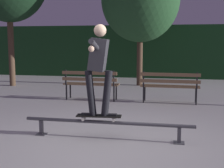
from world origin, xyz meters
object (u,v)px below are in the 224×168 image
object	(u,v)px
grind_rail	(107,125)
park_bench_leftmost	(90,82)
skateboarder	(99,62)
park_bench_left_center	(170,84)
skateboard	(99,116)

from	to	relation	value
grind_rail	park_bench_leftmost	size ratio (longest dim) A/B	1.85
skateboarder	park_bench_leftmost	distance (m)	3.63
grind_rail	park_bench_leftmost	distance (m)	3.60
grind_rail	park_bench_left_center	size ratio (longest dim) A/B	1.85
skateboarder	park_bench_left_center	world-z (taller)	skateboarder
park_bench_leftmost	skateboard	bearing A→B (deg)	-72.51
skateboarder	park_bench_left_center	bearing A→B (deg)	70.99
skateboard	skateboarder	distance (m)	0.94
skateboard	skateboarder	size ratio (longest dim) A/B	0.51
grind_rail	skateboard	world-z (taller)	skateboard
park_bench_leftmost	park_bench_left_center	world-z (taller)	same
skateboarder	skateboard	bearing A→B (deg)	-175.49
skateboard	park_bench_left_center	xyz separation A→B (m)	(1.17, 3.38, 0.14)
grind_rail	skateboarder	size ratio (longest dim) A/B	1.91
park_bench_leftmost	park_bench_left_center	xyz separation A→B (m)	(2.23, 0.00, 0.00)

